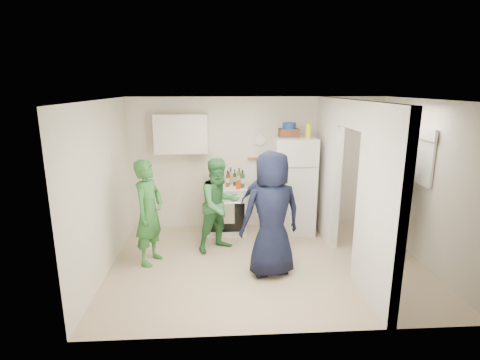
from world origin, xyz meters
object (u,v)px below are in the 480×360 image
at_px(wicker_basket, 289,133).
at_px(person_navy, 271,214).
at_px(blue_bowl, 289,126).
at_px(yellow_cup_stack_top, 308,131).
at_px(person_denim, 267,204).
at_px(person_green_left, 149,212).
at_px(person_green_center, 220,205).
at_px(person_nook, 385,200).
at_px(stove, 226,209).
at_px(fridge, 293,185).

bearing_deg(wicker_basket, person_navy, -107.75).
relative_size(blue_bowl, person_navy, 0.13).
distance_m(yellow_cup_stack_top, person_navy, 2.02).
bearing_deg(person_denim, person_navy, -78.40).
relative_size(wicker_basket, person_green_left, 0.21).
relative_size(person_green_center, person_nook, 0.84).
distance_m(stove, blue_bowl, 1.93).
relative_size(person_navy, person_nook, 0.98).
distance_m(wicker_basket, person_navy, 2.01).
distance_m(wicker_basket, person_denim, 1.41).
bearing_deg(person_navy, person_denim, -108.17).
bearing_deg(person_green_left, person_denim, -54.96).
xyz_separation_m(blue_bowl, yellow_cup_stack_top, (0.32, -0.15, -0.08)).
distance_m(wicker_basket, person_green_left, 2.85).
height_order(person_green_center, person_navy, person_navy).
bearing_deg(yellow_cup_stack_top, person_nook, -45.36).
xyz_separation_m(fridge, person_nook, (1.24, -1.14, 0.04)).
bearing_deg(blue_bowl, person_navy, -107.75).
xyz_separation_m(stove, wicker_basket, (1.15, 0.02, 1.42)).
relative_size(yellow_cup_stack_top, person_denim, 0.16).
bearing_deg(person_denim, wicker_basket, 73.17).
xyz_separation_m(fridge, person_green_left, (-2.45, -1.16, -0.08)).
bearing_deg(stove, fridge, -1.38).
distance_m(fridge, person_green_left, 2.71).
xyz_separation_m(wicker_basket, person_nook, (1.34, -1.19, -0.93)).
bearing_deg(person_denim, stove, 148.66).
height_order(fridge, blue_bowl, blue_bowl).
distance_m(stove, yellow_cup_stack_top, 2.08).
height_order(blue_bowl, person_navy, blue_bowl).
bearing_deg(wicker_basket, yellow_cup_stack_top, -25.11).
bearing_deg(stove, blue_bowl, 1.00).
bearing_deg(person_green_center, person_denim, -28.71).
xyz_separation_m(stove, fridge, (1.25, -0.03, 0.45)).
relative_size(blue_bowl, person_green_left, 0.15).
bearing_deg(person_navy, person_green_center, -64.59).
xyz_separation_m(yellow_cup_stack_top, person_denim, (-0.79, -0.59, -1.15)).
height_order(person_denim, person_navy, person_navy).
bearing_deg(person_denim, fridge, 66.07).
xyz_separation_m(blue_bowl, person_nook, (1.34, -1.19, -1.06)).
distance_m(yellow_cup_stack_top, person_green_left, 3.08).
distance_m(fridge, person_denim, 0.91).
height_order(person_denim, person_nook, person_nook).
distance_m(stove, wicker_basket, 1.83).
bearing_deg(person_nook, yellow_cup_stack_top, -106.08).
relative_size(yellow_cup_stack_top, person_green_left, 0.15).
height_order(wicker_basket, yellow_cup_stack_top, yellow_cup_stack_top).
bearing_deg(blue_bowl, stove, -179.00).
xyz_separation_m(blue_bowl, person_denim, (-0.47, -0.74, -1.23)).
xyz_separation_m(person_green_left, person_green_center, (1.08, 0.42, -0.03)).
bearing_deg(stove, yellow_cup_stack_top, -5.06).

